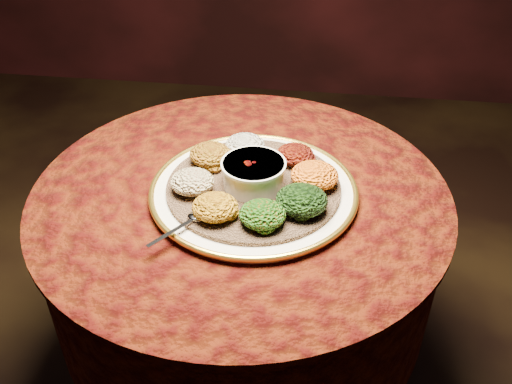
# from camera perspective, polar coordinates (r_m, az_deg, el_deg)

# --- Properties ---
(table) EXTENTS (0.96, 0.96, 0.73)m
(table) POSITION_cam_1_polar(r_m,az_deg,el_deg) (1.42, -1.45, -5.65)
(table) COLOR black
(table) RESTS_ON ground
(platter) EXTENTS (0.52, 0.52, 0.02)m
(platter) POSITION_cam_1_polar(r_m,az_deg,el_deg) (1.28, -0.24, 0.13)
(platter) COLOR white
(platter) RESTS_ON table
(injera) EXTENTS (0.41, 0.41, 0.01)m
(injera) POSITION_cam_1_polar(r_m,az_deg,el_deg) (1.28, -0.24, 0.52)
(injera) COLOR brown
(injera) RESTS_ON platter
(stew_bowl) EXTENTS (0.14, 0.14, 0.06)m
(stew_bowl) POSITION_cam_1_polar(r_m,az_deg,el_deg) (1.25, -0.25, 1.99)
(stew_bowl) COLOR silver
(stew_bowl) RESTS_ON injera
(spoon) EXTENTS (0.10, 0.12, 0.01)m
(spoon) POSITION_cam_1_polar(r_m,az_deg,el_deg) (1.18, -6.26, -2.68)
(spoon) COLOR silver
(spoon) RESTS_ON injera
(portion_ayib) EXTENTS (0.09, 0.09, 0.05)m
(portion_ayib) POSITION_cam_1_polar(r_m,az_deg,el_deg) (1.37, -1.09, 4.73)
(portion_ayib) COLOR beige
(portion_ayib) RESTS_ON injera
(portion_kitfo) EXTENTS (0.09, 0.08, 0.04)m
(portion_kitfo) POSITION_cam_1_polar(r_m,az_deg,el_deg) (1.34, 3.92, 3.78)
(portion_kitfo) COLOR black
(portion_kitfo) RESTS_ON injera
(portion_tikil) EXTENTS (0.11, 0.10, 0.05)m
(portion_tikil) POSITION_cam_1_polar(r_m,az_deg,el_deg) (1.27, 5.88, 1.65)
(portion_tikil) COLOR #A3610D
(portion_tikil) RESTS_ON injera
(portion_gomen) EXTENTS (0.11, 0.10, 0.05)m
(portion_gomen) POSITION_cam_1_polar(r_m,az_deg,el_deg) (1.19, 4.60, -0.81)
(portion_gomen) COLOR black
(portion_gomen) RESTS_ON injera
(portion_mixveg) EXTENTS (0.10, 0.09, 0.05)m
(portion_mixveg) POSITION_cam_1_polar(r_m,az_deg,el_deg) (1.15, 0.65, -2.26)
(portion_mixveg) COLOR #A9360A
(portion_mixveg) RESTS_ON injera
(portion_kik) EXTENTS (0.10, 0.09, 0.05)m
(portion_kik) POSITION_cam_1_polar(r_m,az_deg,el_deg) (1.17, -4.11, -1.51)
(portion_kik) COLOR #BB8010
(portion_kik) RESTS_ON injera
(portion_timatim) EXTENTS (0.10, 0.09, 0.05)m
(portion_timatim) POSITION_cam_1_polar(r_m,az_deg,el_deg) (1.25, -6.38, 1.03)
(portion_timatim) COLOR maroon
(portion_timatim) RESTS_ON injera
(portion_shiro) EXTENTS (0.10, 0.09, 0.05)m
(portion_shiro) POSITION_cam_1_polar(r_m,az_deg,el_deg) (1.34, -4.58, 3.76)
(portion_shiro) COLOR #845B0F
(portion_shiro) RESTS_ON injera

